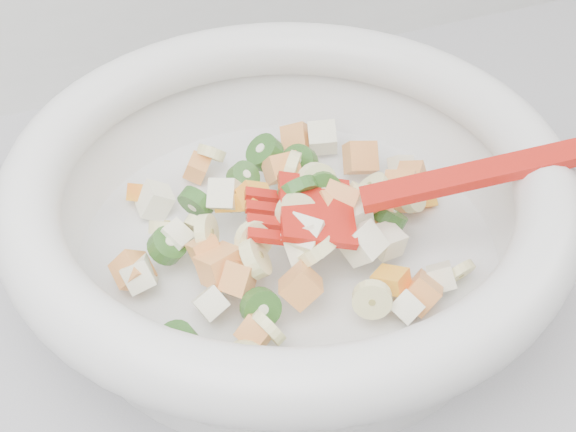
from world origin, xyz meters
name	(u,v)px	position (x,y,z in m)	size (l,w,h in m)	color
mixing_bowl	(289,205)	(-0.06, 1.46, 0.96)	(0.41, 0.38, 0.12)	silver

